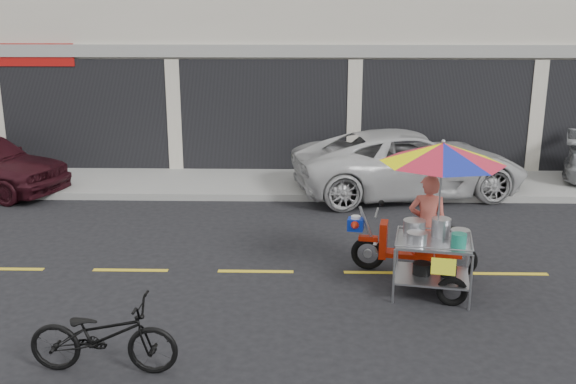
{
  "coord_description": "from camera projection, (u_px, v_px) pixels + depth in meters",
  "views": [
    {
      "loc": [
        -1.25,
        -9.46,
        3.91
      ],
      "look_at": [
        -1.5,
        0.6,
        1.15
      ],
      "focal_mm": 40.0,
      "sensor_mm": 36.0,
      "label": 1
    }
  ],
  "objects": [
    {
      "name": "near_bicycle",
      "position": [
        103.0,
        336.0,
        7.21
      ],
      "size": [
        1.71,
        0.64,
        0.89
      ],
      "primitive_type": "imported",
      "rotation": [
        0.0,
        0.0,
        1.54
      ],
      "color": "black",
      "rests_on": "ground"
    },
    {
      "name": "centerline",
      "position": [
        382.0,
        273.0,
        10.12
      ],
      "size": [
        42.0,
        0.1,
        0.01
      ],
      "primitive_type": "cube",
      "color": "gold",
      "rests_on": "ground"
    },
    {
      "name": "white_pickup",
      "position": [
        410.0,
        163.0,
        14.43
      ],
      "size": [
        5.59,
        3.38,
        1.45
      ],
      "primitive_type": "imported",
      "rotation": [
        0.0,
        0.0,
        1.77
      ],
      "color": "silver",
      "rests_on": "ground"
    },
    {
      "name": "sidewalk",
      "position": [
        355.0,
        182.0,
        15.4
      ],
      "size": [
        45.0,
        3.0,
        0.15
      ],
      "primitive_type": "cube",
      "color": "gray",
      "rests_on": "ground"
    },
    {
      "name": "food_vendor_rig",
      "position": [
        434.0,
        194.0,
        9.28
      ],
      "size": [
        2.26,
        2.11,
        2.28
      ],
      "rotation": [
        0.0,
        0.0,
        -0.19
      ],
      "color": "black",
      "rests_on": "ground"
    },
    {
      "name": "shophouse_block",
      "position": [
        441.0,
        5.0,
        19.14
      ],
      "size": [
        36.0,
        8.11,
        10.4
      ],
      "color": "beige",
      "rests_on": "ground"
    },
    {
      "name": "ground",
      "position": [
        382.0,
        273.0,
        10.12
      ],
      "size": [
        90.0,
        90.0,
        0.0
      ],
      "primitive_type": "plane",
      "color": "black"
    }
  ]
}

